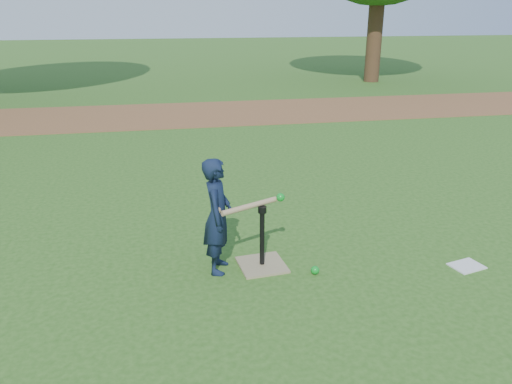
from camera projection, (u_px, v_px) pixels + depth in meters
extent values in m
plane|color=#285116|center=(240.00, 266.00, 4.79)|extent=(80.00, 80.00, 0.00)
cube|color=brown|center=(188.00, 114.00, 11.70)|extent=(24.00, 3.00, 0.01)
imported|color=#101B32|center=(218.00, 216.00, 4.55)|extent=(0.35, 0.45, 1.10)
sphere|color=#0D9021|center=(315.00, 270.00, 4.64)|extent=(0.08, 0.08, 0.08)
cube|color=silver|center=(467.00, 266.00, 4.78)|extent=(0.35, 0.29, 0.01)
cube|color=#917F5C|center=(262.00, 265.00, 4.80)|extent=(0.47, 0.47, 0.02)
cylinder|color=black|center=(262.00, 238.00, 4.70)|extent=(0.05, 0.05, 0.55)
cylinder|color=black|center=(262.00, 210.00, 4.60)|extent=(0.08, 0.08, 0.06)
cylinder|color=tan|center=(250.00, 206.00, 4.54)|extent=(0.56, 0.31, 0.05)
sphere|color=tan|center=(218.00, 210.00, 4.45)|extent=(0.06, 0.06, 0.06)
sphere|color=#0D9021|center=(281.00, 197.00, 4.68)|extent=(0.08, 0.08, 0.08)
cylinder|color=#382316|center=(375.00, 29.00, 16.43)|extent=(0.50, 0.50, 3.42)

